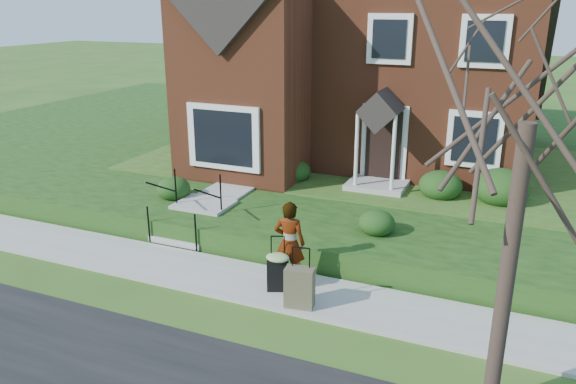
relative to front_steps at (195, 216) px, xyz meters
The scene contains 11 objects.
ground 3.14m from the front_steps, 36.42° to the right, with size 120.00×120.00×0.00m, color #2D5119.
sidewalk 3.14m from the front_steps, 36.42° to the right, with size 60.00×1.60×0.08m, color #9E9B93.
terrace 11.15m from the front_steps, 54.33° to the left, with size 44.00×20.00×0.60m, color #17390F.
walkway 3.16m from the front_steps, 90.00° to the left, with size 1.20×6.00×0.06m, color #9E9B93.
main_house 9.41m from the front_steps, 73.56° to the left, with size 10.40×10.20×9.40m.
front_steps is the anchor object (origin of this frame).
foundation_shrubs 4.36m from the front_steps, 45.67° to the left, with size 9.81×4.36×0.99m.
woman 3.62m from the front_steps, 26.11° to the right, with size 0.64×0.42×1.75m, color #999999.
suitcase_black 3.69m from the front_steps, 31.93° to the right, with size 0.58×0.54×1.14m.
suitcase_olive 4.46m from the front_steps, 32.31° to the right, with size 0.58×0.38×1.18m.
tree_verge 9.16m from the front_steps, 27.68° to the right, with size 4.54×4.54×6.48m.
Camera 1 is at (4.72, -9.22, 5.51)m, focal length 35.00 mm.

